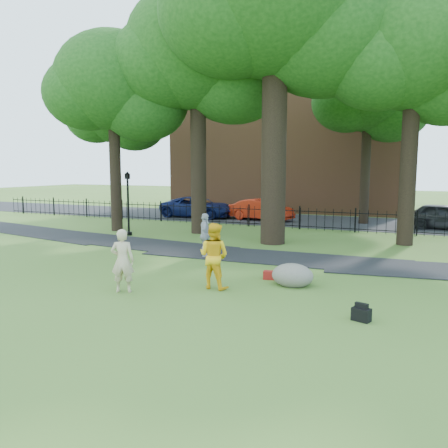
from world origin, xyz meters
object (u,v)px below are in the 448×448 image
at_px(boulder, 293,274).
at_px(red_sedan, 261,210).
at_px(lamppost, 128,204).
at_px(woman, 123,261).
at_px(man, 214,256).
at_px(big_tree, 279,8).

distance_m(boulder, red_sedan, 15.90).
height_order(lamppost, red_sedan, lamppost).
relative_size(woman, lamppost, 0.54).
bearing_deg(boulder, lamppost, 149.17).
bearing_deg(man, woman, 38.16).
height_order(man, lamppost, lamppost).
relative_size(big_tree, red_sedan, 3.42).
bearing_deg(red_sedan, woman, -164.14).
bearing_deg(big_tree, woman, -99.49).
xyz_separation_m(woman, man, (2.12, 1.36, 0.06)).
relative_size(big_tree, man, 7.68).
bearing_deg(big_tree, red_sedan, 113.14).
bearing_deg(man, boulder, -144.26).
xyz_separation_m(big_tree, lamppost, (-7.53, -0.74, -8.56)).
relative_size(big_tree, woman, 8.17).
bearing_deg(boulder, big_tree, 110.66).
bearing_deg(woman, red_sedan, -105.82).
distance_m(woman, lamppost, 10.44).
bearing_deg(big_tree, lamppost, -174.37).
distance_m(big_tree, boulder, 12.16).
height_order(big_tree, boulder, big_tree).
distance_m(woman, man, 2.52).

